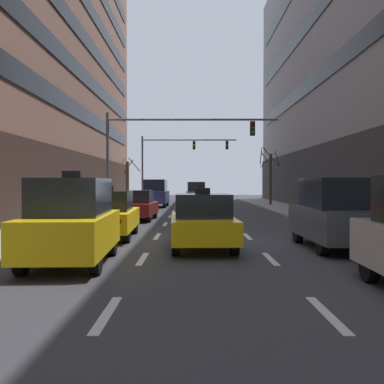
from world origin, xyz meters
name	(u,v)px	position (x,y,z in m)	size (l,w,h in m)	color
ground_plane	(203,244)	(0.00, 0.00, 0.00)	(120.00, 120.00, 0.00)	#38383D
sidewalk_left	(2,241)	(-6.50, 0.00, 0.07)	(3.13, 80.00, 0.14)	gray
lane_stripe_l1_s2	(106,314)	(-1.65, -8.00, 0.00)	(0.16, 2.00, 0.01)	silver
lane_stripe_l1_s3	(142,259)	(-1.65, -3.00, 0.00)	(0.16, 2.00, 0.01)	silver
lane_stripe_l1_s4	(157,236)	(-1.65, 2.00, 0.00)	(0.16, 2.00, 0.01)	silver
lane_stripe_l1_s5	(165,224)	(-1.65, 7.00, 0.00)	(0.16, 2.00, 0.01)	silver
lane_stripe_l1_s6	(170,216)	(-1.65, 12.00, 0.00)	(0.16, 2.00, 0.01)	silver
lane_stripe_l1_s7	(173,211)	(-1.65, 17.00, 0.00)	(0.16, 2.00, 0.01)	silver
lane_stripe_l1_s8	(176,207)	(-1.65, 22.00, 0.00)	(0.16, 2.00, 0.01)	silver
lane_stripe_l1_s9	(178,204)	(-1.65, 27.00, 0.00)	(0.16, 2.00, 0.01)	silver
lane_stripe_l1_s10	(179,202)	(-1.65, 32.00, 0.00)	(0.16, 2.00, 0.01)	silver
lane_stripe_l2_s2	(326,314)	(1.65, -8.00, 0.00)	(0.16, 2.00, 0.01)	silver
lane_stripe_l2_s3	(270,259)	(1.65, -3.00, 0.00)	(0.16, 2.00, 0.01)	silver
lane_stripe_l2_s4	(247,236)	(1.65, 2.00, 0.00)	(0.16, 2.00, 0.01)	silver
lane_stripe_l2_s5	(234,224)	(1.65, 7.00, 0.00)	(0.16, 2.00, 0.01)	silver
lane_stripe_l2_s6	(226,216)	(1.65, 12.00, 0.00)	(0.16, 2.00, 0.01)	silver
lane_stripe_l2_s7	(221,211)	(1.65, 17.00, 0.00)	(0.16, 2.00, 0.01)	silver
lane_stripe_l2_s8	(217,207)	(1.65, 22.00, 0.00)	(0.16, 2.00, 0.01)	silver
lane_stripe_l2_s9	(214,204)	(1.65, 27.00, 0.00)	(0.16, 2.00, 0.01)	silver
lane_stripe_l2_s10	(211,202)	(1.65, 32.00, 0.00)	(0.16, 2.00, 0.01)	silver
car_driving_0	(155,193)	(-3.31, 22.51, 1.11)	(2.01, 4.63, 2.22)	black
taxi_driving_1	(202,222)	(-0.07, -1.18, 0.81)	(1.98, 4.42, 1.81)	black
car_driving_2	(195,193)	(-0.03, 27.49, 1.02)	(1.94, 4.28, 2.04)	black
car_driving_3	(137,206)	(-3.23, 9.18, 0.78)	(1.92, 4.28, 1.58)	black
taxi_driving_4	(71,222)	(-3.25, -3.81, 1.03)	(1.96, 4.34, 2.24)	black
taxi_driving_5	(107,215)	(-3.36, 1.44, 0.83)	(2.00, 4.52, 1.86)	black
car_parked_1	(335,214)	(3.89, -1.15, 1.05)	(1.88, 4.37, 2.10)	black
traffic_signal_0	(163,142)	(-2.08, 12.34, 4.37)	(10.12, 0.35, 5.95)	#4C4C51
traffic_signal_1	(175,154)	(-2.04, 31.39, 4.86)	(9.49, 0.35, 6.47)	#4C4C51
street_tree_0	(127,181)	(-6.18, 26.79, 2.11)	(1.88, 1.87, 4.15)	#4C3823
street_tree_2	(270,175)	(6.15, 23.72, 2.58)	(1.82, 1.81, 4.85)	#4C3823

